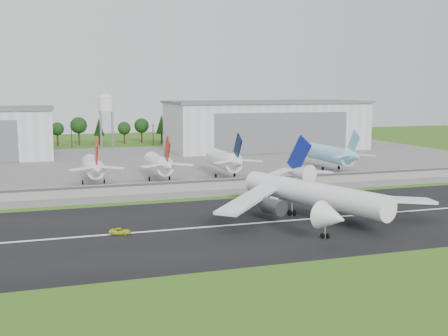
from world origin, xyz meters
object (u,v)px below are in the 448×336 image
object	(u,v)px
ground_vehicle	(120,231)
parked_jet_red_b	(160,164)
parked_jet_red_a	(93,167)
parked_jet_navy	(226,160)
parked_jet_skyblue	(333,154)
main_airliner	(313,200)

from	to	relation	value
ground_vehicle	parked_jet_red_b	size ratio (longest dim) A/B	0.15
parked_jet_red_a	parked_jet_navy	xyz separation A→B (m)	(45.72, 0.05, 0.34)
parked_jet_red_b	parked_jet_skyblue	distance (m)	68.67
main_airliner	parked_jet_red_a	size ratio (longest dim) A/B	1.85
ground_vehicle	parked_jet_red_b	distance (m)	70.75
main_airliner	parked_jet_red_b	bearing A→B (deg)	-89.23
main_airliner	parked_jet_navy	xyz separation A→B (m)	(0.49, 67.00, 1.49)
parked_jet_navy	parked_jet_red_a	bearing A→B (deg)	-179.94
parked_jet_red_b	parked_jet_navy	size ratio (longest dim) A/B	1.00
main_airliner	parked_jet_navy	world-z (taller)	main_airliner
parked_jet_navy	parked_jet_skyblue	bearing A→B (deg)	6.38
parked_jet_red_b	parked_jet_navy	xyz separation A→B (m)	(23.68, 0.04, 0.26)
main_airliner	parked_jet_red_b	size ratio (longest dim) A/B	1.85
parked_jet_red_a	parked_jet_red_b	xyz separation A→B (m)	(22.04, 0.01, 0.09)
parked_jet_navy	parked_jet_skyblue	world-z (taller)	parked_jet_skyblue
ground_vehicle	parked_jet_skyblue	bearing A→B (deg)	-30.46
parked_jet_navy	parked_jet_skyblue	size ratio (longest dim) A/B	0.84
main_airliner	parked_jet_red_b	world-z (taller)	main_airliner
main_airliner	parked_jet_skyblue	bearing A→B (deg)	-140.50
parked_jet_red_b	parked_jet_skyblue	bearing A→B (deg)	4.21
ground_vehicle	parked_jet_red_b	world-z (taller)	parked_jet_red_b
ground_vehicle	parked_jet_skyblue	xyz separation A→B (m)	(91.00, 71.90, 5.63)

